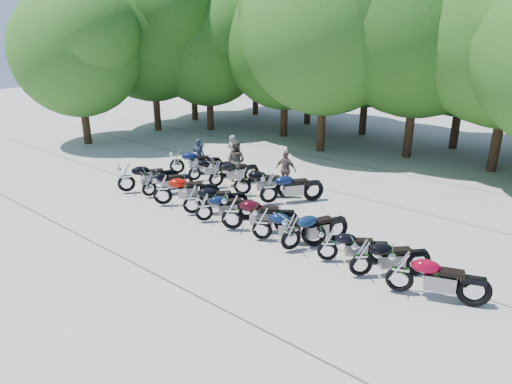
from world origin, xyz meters
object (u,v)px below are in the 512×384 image
Objects in this scene: motorcycle_0 at (126,177)px; motorcycle_8 at (328,244)px; motorcycle_5 at (232,211)px; motorcycle_10 at (400,270)px; rider_2 at (286,170)px; motorcycle_14 at (242,180)px; rider_0 at (199,156)px; motorcycle_12 at (194,169)px; motorcycle_7 at (291,231)px; motorcycle_3 at (192,198)px; motorcycle_15 at (269,187)px; motorcycle_4 at (204,206)px; motorcycle_9 at (361,257)px; motorcycle_11 at (177,161)px; motorcycle_1 at (149,183)px; rider_1 at (236,161)px; motorcycle_13 at (216,173)px; rider_3 at (233,153)px; motorcycle_2 at (162,189)px; motorcycle_6 at (262,223)px.

motorcycle_0 is 9.29m from motorcycle_8.
motorcycle_10 is at bearing -123.74° from motorcycle_5.
motorcycle_5 is 1.54× the size of rider_2.
motorcycle_5 is 3.31m from motorcycle_14.
motorcycle_12 is at bearing 109.73° from rider_0.
motorcycle_10 reaches higher than motorcycle_7.
motorcycle_3 is 0.92× the size of motorcycle_15.
motorcycle_4 is 5.72m from rider_0.
motorcycle_11 is at bearing 28.54° from motorcycle_9.
rider_0 is at bearing -2.13° from motorcycle_7.
rider_1 is (1.21, 3.74, 0.32)m from motorcycle_1.
rider_0 is (-2.05, 0.97, 0.16)m from motorcycle_13.
motorcycle_11 is 1.33m from motorcycle_12.
rider_3 reaches higher than motorcycle_10.
motorcycle_5 is 1.22× the size of motorcycle_8.
rider_1 is at bearing -46.84° from motorcycle_2.
rider_0 is at bearing -3.95° from motorcycle_4.
motorcycle_1 is 1.22× the size of rider_3.
rider_1 is at bearing -23.62° from motorcycle_4.
rider_1 reaches higher than motorcycle_14.
motorcycle_8 is 1.20× the size of rider_3.
motorcycle_15 is (2.94, 2.67, 0.01)m from motorcycle_2.
motorcycle_10 is at bearing -139.74° from motorcycle_3.
motorcycle_0 is at bearing 37.03° from motorcycle_4.
rider_0 is at bearing 50.01° from motorcycle_10.
motorcycle_4 is at bearing 120.92° from rider_0.
motorcycle_6 is 1.37× the size of rider_0.
motorcycle_13 is at bearing -20.12° from motorcycle_3.
motorcycle_11 is 0.98× the size of motorcycle_14.
motorcycle_8 is at bearing -137.48° from motorcycle_3.
motorcycle_8 is (4.74, 0.27, -0.01)m from motorcycle_4.
motorcycle_6 is 7.66m from rider_0.
motorcycle_15 is at bearing 101.86° from rider_2.
motorcycle_11 is at bearing 54.52° from motorcycle_10.
rider_3 is (-3.40, 5.16, 0.26)m from motorcycle_4.
motorcycle_1 is at bearing 86.09° from rider_0.
rider_1 reaches higher than motorcycle_3.
motorcycle_7 is at bearing 42.44° from motorcycle_9.
motorcycle_13 is (-8.09, 2.74, 0.03)m from motorcycle_9.
motorcycle_2 reaches higher than motorcycle_13.
rider_0 is (-10.14, 3.71, 0.20)m from motorcycle_9.
motorcycle_4 is at bearing 68.68° from motorcycle_10.
motorcycle_4 is 4.69m from rider_2.
motorcycle_2 is 9.27m from motorcycle_10.
motorcycle_9 is at bearing -148.98° from motorcycle_11.
motorcycle_15 reaches higher than motorcycle_8.
motorcycle_5 is 1.20× the size of motorcycle_12.
motorcycle_0 reaches higher than motorcycle_1.
motorcycle_10 is 8.40m from rider_2.
motorcycle_5 is at bearing 56.54° from motorcycle_8.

